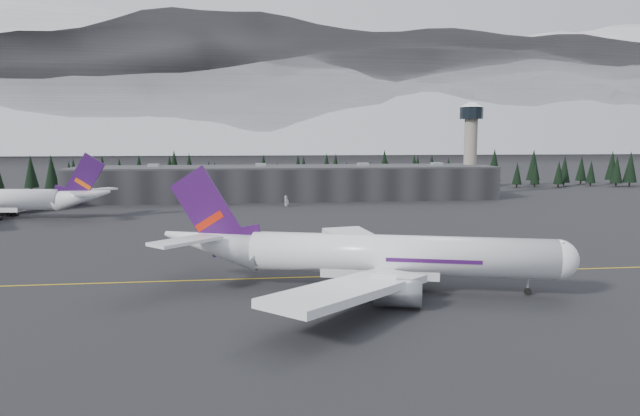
{
  "coord_description": "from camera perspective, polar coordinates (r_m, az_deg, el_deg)",
  "views": [
    {
      "loc": [
        -14.26,
        -95.33,
        23.18
      ],
      "look_at": [
        0.0,
        20.0,
        9.0
      ],
      "focal_mm": 32.0,
      "sensor_mm": 36.0,
      "label": 1
    }
  ],
  "objects": [
    {
      "name": "ground",
      "position": [
        99.14,
        1.43,
        -6.57
      ],
      "size": [
        1400.0,
        1400.0,
        0.0
      ],
      "primitive_type": "plane",
      "color": "black",
      "rests_on": "ground"
    },
    {
      "name": "taxiline",
      "position": [
        97.22,
        1.6,
        -6.83
      ],
      "size": [
        400.0,
        0.4,
        0.02
      ],
      "primitive_type": "cube",
      "color": "gold",
      "rests_on": "ground"
    },
    {
      "name": "terminal",
      "position": [
        221.44,
        -3.34,
        2.57
      ],
      "size": [
        160.0,
        30.0,
        12.6
      ],
      "color": "black",
      "rests_on": "ground"
    },
    {
      "name": "control_tower",
      "position": [
        240.51,
        14.84,
        6.78
      ],
      "size": [
        10.0,
        10.0,
        37.7
      ],
      "color": "gray",
      "rests_on": "ground"
    },
    {
      "name": "treeline",
      "position": [
        258.2,
        -3.88,
        3.46
      ],
      "size": [
        360.0,
        20.0,
        15.0
      ],
      "primitive_type": "cube",
      "color": "black",
      "rests_on": "ground"
    },
    {
      "name": "mountain_ridge",
      "position": [
        1095.67,
        -6.33,
        5.7
      ],
      "size": [
        4400.0,
        900.0,
        420.0
      ],
      "primitive_type": null,
      "color": "white",
      "rests_on": "ground"
    },
    {
      "name": "jet_main",
      "position": [
        88.76,
        4.3,
        -4.65
      ],
      "size": [
        63.08,
        57.21,
        18.96
      ],
      "rotation": [
        0.0,
        0.0,
        -0.28
      ],
      "color": "white",
      "rests_on": "ground"
    },
    {
      "name": "gse_vehicle_a",
      "position": [
        201.3,
        -10.49,
        0.43
      ],
      "size": [
        2.38,
        5.0,
        1.38
      ],
      "primitive_type": "imported",
      "rotation": [
        0.0,
        0.0,
        0.02
      ],
      "color": "silver",
      "rests_on": "ground"
    },
    {
      "name": "gse_vehicle_b",
      "position": [
        195.7,
        -3.36,
        0.33
      ],
      "size": [
        4.02,
        2.19,
        1.3
      ],
      "primitive_type": "imported",
      "rotation": [
        0.0,
        0.0,
        -1.39
      ],
      "color": "white",
      "rests_on": "ground"
    }
  ]
}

